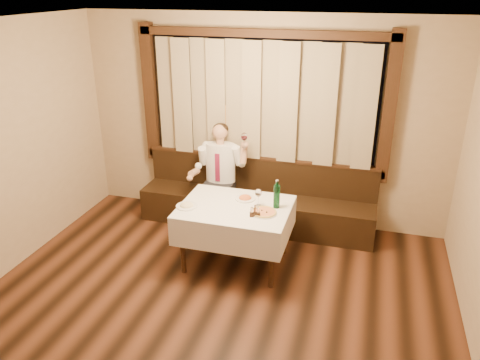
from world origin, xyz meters
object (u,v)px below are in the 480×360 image
(cruet_caddy, at_px, (255,213))
(dining_table, at_px, (235,214))
(pasta_cream, at_px, (187,204))
(seated_man, at_px, (219,168))
(pizza, at_px, (264,212))
(pasta_red, at_px, (245,197))
(green_bottle, at_px, (277,196))
(banquette, at_px, (256,203))

(cruet_caddy, bearing_deg, dining_table, 130.98)
(pasta_cream, xyz_separation_m, cruet_caddy, (0.81, -0.01, 0.01))
(dining_table, xyz_separation_m, seated_man, (-0.50, 0.93, 0.17))
(dining_table, bearing_deg, seated_man, 118.29)
(pizza, relative_size, pasta_red, 1.24)
(pizza, height_order, pasta_red, pasta_red)
(dining_table, xyz_separation_m, green_bottle, (0.46, 0.10, 0.25))
(banquette, xyz_separation_m, dining_table, (0.00, -1.02, 0.34))
(pizza, height_order, pasta_cream, pasta_cream)
(banquette, distance_m, pizza, 1.25)
(pizza, distance_m, seated_man, 1.34)
(dining_table, bearing_deg, pizza, -13.62)
(dining_table, relative_size, pizza, 4.20)
(pizza, relative_size, cruet_caddy, 2.39)
(pasta_cream, relative_size, cruet_caddy, 1.95)
(pasta_red, bearing_deg, pizza, -44.96)
(seated_man, bearing_deg, cruet_caddy, -54.96)
(pasta_cream, distance_m, seated_man, 1.11)
(banquette, relative_size, dining_table, 2.52)
(pasta_cream, xyz_separation_m, seated_man, (0.03, 1.11, 0.03))
(pizza, xyz_separation_m, pasta_cream, (-0.89, -0.08, 0.02))
(cruet_caddy, bearing_deg, seated_man, 109.13)
(cruet_caddy, height_order, seated_man, seated_man)
(pasta_cream, distance_m, green_bottle, 1.03)
(pasta_red, distance_m, cruet_caddy, 0.45)
(green_bottle, bearing_deg, banquette, 116.52)
(dining_table, relative_size, green_bottle, 3.73)
(pizza, xyz_separation_m, cruet_caddy, (-0.08, -0.10, 0.03))
(dining_table, xyz_separation_m, pasta_cream, (-0.53, -0.17, 0.14))
(pasta_red, bearing_deg, green_bottle, -15.77)
(banquette, height_order, green_bottle, green_bottle)
(dining_table, height_order, pasta_red, pasta_red)
(green_bottle, height_order, cruet_caddy, green_bottle)
(dining_table, relative_size, cruet_caddy, 10.05)
(banquette, bearing_deg, seated_man, -169.91)
(banquette, xyz_separation_m, pasta_cream, (-0.53, -1.20, 0.48))
(pasta_red, height_order, seated_man, seated_man)
(pizza, distance_m, green_bottle, 0.25)
(banquette, distance_m, pasta_cream, 1.39)
(pasta_cream, xyz_separation_m, green_bottle, (0.99, 0.27, 0.11))
(cruet_caddy, xyz_separation_m, seated_man, (-0.78, 1.12, 0.02))
(seated_man, bearing_deg, dining_table, -61.71)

